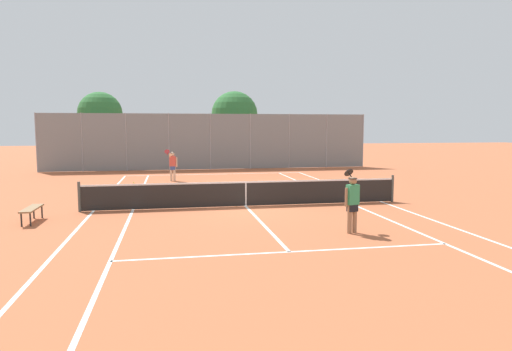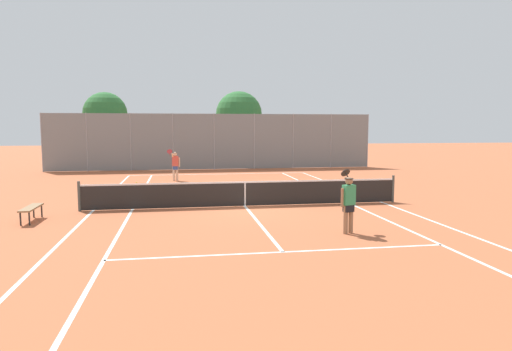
# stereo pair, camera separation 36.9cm
# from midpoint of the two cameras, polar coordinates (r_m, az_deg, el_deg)

# --- Properties ---
(ground_plane) EXTENTS (120.00, 120.00, 0.00)m
(ground_plane) POSITION_cam_midpoint_polar(r_m,az_deg,el_deg) (17.24, -1.89, -3.88)
(ground_plane) COLOR #B25B38
(court_line_markings) EXTENTS (11.10, 23.90, 0.01)m
(court_line_markings) POSITION_cam_midpoint_polar(r_m,az_deg,el_deg) (17.24, -1.89, -3.87)
(court_line_markings) COLOR silver
(court_line_markings) RESTS_ON ground
(tennis_net) EXTENTS (12.00, 0.10, 1.07)m
(tennis_net) POSITION_cam_midpoint_polar(r_m,az_deg,el_deg) (17.16, -1.89, -2.20)
(tennis_net) COLOR #474C47
(tennis_net) RESTS_ON ground
(player_near_side) EXTENTS (0.52, 0.85, 1.77)m
(player_near_side) POSITION_cam_midpoint_polar(r_m,az_deg,el_deg) (13.06, 11.14, -3.09)
(player_near_side) COLOR #936B4C
(player_near_side) RESTS_ON ground
(player_far_left) EXTENTS (0.69, 0.73, 1.77)m
(player_far_left) POSITION_cam_midpoint_polar(r_m,az_deg,el_deg) (25.56, -10.80, 1.38)
(player_far_left) COLOR beige
(player_far_left) RESTS_ON ground
(loose_tennis_ball_0) EXTENTS (0.07, 0.07, 0.07)m
(loose_tennis_ball_0) POSITION_cam_midpoint_polar(r_m,az_deg,el_deg) (17.23, -3.12, -3.78)
(loose_tennis_ball_0) COLOR #D1DB33
(loose_tennis_ball_0) RESTS_ON ground
(loose_tennis_ball_2) EXTENTS (0.07, 0.07, 0.07)m
(loose_tennis_ball_2) POSITION_cam_midpoint_polar(r_m,az_deg,el_deg) (25.08, -15.45, -0.87)
(loose_tennis_ball_2) COLOR #D1DB33
(loose_tennis_ball_2) RESTS_ON ground
(courtside_bench) EXTENTS (0.36, 1.50, 0.47)m
(courtside_bench) POSITION_cam_midpoint_polar(r_m,az_deg,el_deg) (16.06, -26.82, -3.80)
(courtside_bench) COLOR olive
(courtside_bench) RESTS_ON ground
(back_fence) EXTENTS (22.81, 0.08, 3.90)m
(back_fence) POSITION_cam_midpoint_polar(r_m,az_deg,el_deg) (32.11, -6.06, 4.24)
(back_fence) COLOR gray
(back_fence) RESTS_ON ground
(tree_behind_left) EXTENTS (3.16, 3.16, 5.49)m
(tree_behind_left) POSITION_cam_midpoint_polar(r_m,az_deg,el_deg) (35.25, -19.25, 7.17)
(tree_behind_left) COLOR brown
(tree_behind_left) RESTS_ON ground
(tree_behind_right) EXTENTS (3.60, 3.60, 5.74)m
(tree_behind_right) POSITION_cam_midpoint_polar(r_m,az_deg,el_deg) (35.86, -3.05, 7.45)
(tree_behind_right) COLOR brown
(tree_behind_right) RESTS_ON ground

